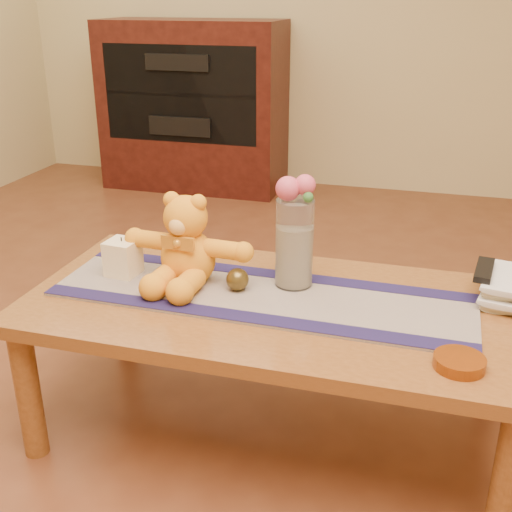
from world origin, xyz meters
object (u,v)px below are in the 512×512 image
(teddy_bear, at_px, (187,240))
(glass_vase, at_px, (294,243))
(book_bottom, at_px, (481,292))
(amber_dish, at_px, (459,362))
(bronze_ball, at_px, (237,279))
(tv_remote, at_px, (484,270))
(pillar_candle, at_px, (123,257))

(teddy_bear, height_order, glass_vase, glass_vase)
(book_bottom, distance_m, amber_dish, 0.42)
(book_bottom, bearing_deg, teddy_bear, -165.85)
(bronze_ball, distance_m, tv_remote, 0.70)
(teddy_bear, relative_size, tv_remote, 2.37)
(bronze_ball, xyz_separation_m, amber_dish, (0.62, -0.24, -0.03))
(book_bottom, relative_size, amber_dish, 1.86)
(glass_vase, relative_size, amber_dish, 2.16)
(teddy_bear, distance_m, bronze_ball, 0.19)
(glass_vase, xyz_separation_m, amber_dish, (0.47, -0.32, -0.12))
(teddy_bear, distance_m, pillar_candle, 0.22)
(bronze_ball, distance_m, book_bottom, 0.70)
(book_bottom, relative_size, tv_remote, 1.39)
(bronze_ball, height_order, tv_remote, tv_remote)
(pillar_candle, distance_m, book_bottom, 1.06)
(bronze_ball, height_order, amber_dish, bronze_ball)
(tv_remote, xyz_separation_m, amber_dish, (-0.06, -0.40, -0.07))
(bronze_ball, xyz_separation_m, tv_remote, (0.68, 0.16, 0.04))
(bronze_ball, bearing_deg, book_bottom, 14.24)
(pillar_candle, relative_size, amber_dish, 0.90)
(pillar_candle, height_order, amber_dish, pillar_candle)
(pillar_candle, distance_m, amber_dish, 1.02)
(tv_remote, bearing_deg, teddy_bear, -163.50)
(glass_vase, bearing_deg, teddy_bear, -169.71)
(pillar_candle, relative_size, glass_vase, 0.42)
(teddy_bear, height_order, amber_dish, teddy_bear)
(teddy_bear, bearing_deg, amber_dish, -15.70)
(book_bottom, bearing_deg, tv_remote, -93.00)
(teddy_bear, bearing_deg, book_bottom, 13.09)
(glass_vase, height_order, book_bottom, glass_vase)
(glass_vase, bearing_deg, bronze_ball, -150.46)
(book_bottom, bearing_deg, bronze_ball, -161.41)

